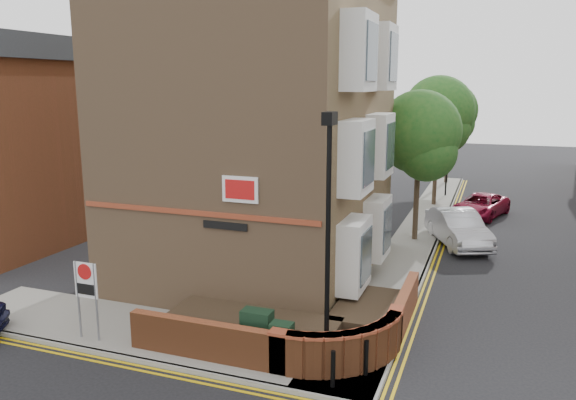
{
  "coord_description": "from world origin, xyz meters",
  "views": [
    {
      "loc": [
        5.16,
        -11.13,
        7.03
      ],
      "look_at": [
        -0.45,
        4.0,
        3.69
      ],
      "focal_mm": 35.0,
      "sensor_mm": 36.0,
      "label": 1
    }
  ],
  "objects_px": {
    "lamppost": "(328,243)",
    "zone_sign": "(86,286)",
    "utility_cabinet_large": "(257,332)",
    "silver_car_near": "(458,228)"
  },
  "relations": [
    {
      "from": "utility_cabinet_large",
      "to": "silver_car_near",
      "type": "xyz_separation_m",
      "value": [
        4.17,
        12.81,
        0.05
      ]
    },
    {
      "from": "lamppost",
      "to": "zone_sign",
      "type": "bearing_deg",
      "value": -173.93
    },
    {
      "from": "lamppost",
      "to": "silver_car_near",
      "type": "height_order",
      "value": "lamppost"
    },
    {
      "from": "zone_sign",
      "to": "silver_car_near",
      "type": "distance_m",
      "value": 16.27
    },
    {
      "from": "silver_car_near",
      "to": "utility_cabinet_large",
      "type": "bearing_deg",
      "value": -131.64
    },
    {
      "from": "silver_car_near",
      "to": "lamppost",
      "type": "bearing_deg",
      "value": -123.59
    },
    {
      "from": "lamppost",
      "to": "utility_cabinet_large",
      "type": "bearing_deg",
      "value": 176.99
    },
    {
      "from": "utility_cabinet_large",
      "to": "zone_sign",
      "type": "xyz_separation_m",
      "value": [
        -4.7,
        -0.8,
        0.92
      ]
    },
    {
      "from": "utility_cabinet_large",
      "to": "lamppost",
      "type": "bearing_deg",
      "value": -3.01
    },
    {
      "from": "zone_sign",
      "to": "silver_car_near",
      "type": "bearing_deg",
      "value": 56.93
    }
  ]
}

